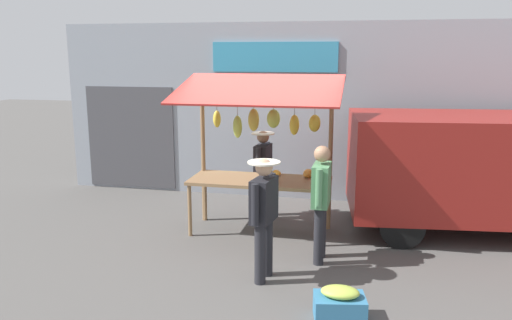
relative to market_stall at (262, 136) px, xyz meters
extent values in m
plane|color=#514F4C|center=(0.02, 0.05, -1.56)|extent=(40.00, 40.00, 0.00)
cube|color=#8C939E|center=(0.02, -2.15, 0.14)|extent=(9.00, 0.25, 3.40)
cube|color=teal|center=(0.17, -2.00, 1.19)|extent=(2.40, 0.06, 0.56)
cube|color=#47474C|center=(3.20, -2.01, -0.46)|extent=(1.90, 0.04, 2.10)
cube|color=olive|center=(0.02, 0.05, -0.71)|extent=(2.20, 0.90, 0.05)
cylinder|color=olive|center=(1.06, 0.44, -1.15)|extent=(0.06, 0.06, 0.83)
cylinder|color=olive|center=(-1.02, 0.44, -1.15)|extent=(0.06, 0.06, 0.83)
cylinder|color=olive|center=(1.06, -0.34, -1.15)|extent=(0.06, 0.06, 0.83)
cylinder|color=olive|center=(-1.02, -0.34, -1.15)|extent=(0.06, 0.06, 0.83)
cylinder|color=olive|center=(1.08, -0.35, -0.39)|extent=(0.07, 0.07, 2.35)
cylinder|color=olive|center=(-1.04, -0.35, -0.39)|extent=(0.07, 0.07, 2.35)
cylinder|color=olive|center=(0.02, -0.35, 0.59)|extent=(2.12, 0.06, 0.06)
cube|color=#B72D28|center=(0.02, 0.20, 0.74)|extent=(2.50, 1.46, 0.39)
cylinder|color=brown|center=(-0.78, -0.33, 0.45)|extent=(0.01, 0.01, 0.27)
ellipsoid|color=yellow|center=(-0.78, -0.33, 0.18)|extent=(0.25, 0.26, 0.27)
cylinder|color=brown|center=(-0.46, -0.29, 0.45)|extent=(0.01, 0.01, 0.28)
ellipsoid|color=yellow|center=(-0.46, -0.29, 0.15)|extent=(0.21, 0.22, 0.32)
cylinder|color=brown|center=(-0.12, -0.31, 0.49)|extent=(0.01, 0.01, 0.20)
ellipsoid|color=#B2CC4C|center=(-0.12, -0.31, 0.24)|extent=(0.25, 0.23, 0.30)
cylinder|color=brown|center=(0.20, -0.30, 0.49)|extent=(0.01, 0.01, 0.20)
ellipsoid|color=gold|center=(0.20, -0.30, 0.21)|extent=(0.24, 0.25, 0.37)
cylinder|color=brown|center=(0.47, -0.31, 0.43)|extent=(0.01, 0.01, 0.32)
ellipsoid|color=#B2CC4C|center=(0.47, -0.31, 0.09)|extent=(0.22, 0.21, 0.37)
cylinder|color=brown|center=(0.82, -0.33, 0.47)|extent=(0.01, 0.01, 0.25)
ellipsoid|color=yellow|center=(0.82, -0.33, 0.20)|extent=(0.13, 0.16, 0.28)
ellipsoid|color=orange|center=(-0.71, -0.21, -0.61)|extent=(0.20, 0.25, 0.14)
ellipsoid|color=gold|center=(-0.20, -0.21, -0.63)|extent=(0.21, 0.22, 0.10)
cylinder|color=#232328|center=(0.12, -0.83, -1.18)|extent=(0.14, 0.14, 0.76)
cylinder|color=#232328|center=(0.13, -0.57, -1.18)|extent=(0.14, 0.14, 0.76)
cube|color=black|center=(0.13, -0.70, -0.54)|extent=(0.25, 0.47, 0.54)
cylinder|color=black|center=(0.11, -0.99, -0.51)|extent=(0.09, 0.09, 0.49)
cylinder|color=black|center=(0.14, -0.41, -0.51)|extent=(0.09, 0.09, 0.49)
sphere|color=#8C664C|center=(0.13, -0.70, -0.13)|extent=(0.21, 0.21, 0.21)
cylinder|color=beige|center=(0.13, -0.70, -0.07)|extent=(0.40, 0.40, 0.02)
cylinder|color=#232328|center=(-0.36, 1.86, -1.17)|extent=(0.14, 0.14, 0.78)
cylinder|color=#232328|center=(-0.40, 1.61, -1.17)|extent=(0.14, 0.14, 0.78)
cube|color=black|center=(-0.38, 1.73, -0.51)|extent=(0.29, 0.50, 0.55)
cylinder|color=black|center=(-0.33, 2.02, -0.49)|extent=(0.09, 0.09, 0.51)
cylinder|color=black|center=(-0.43, 1.44, -0.49)|extent=(0.09, 0.09, 0.51)
sphere|color=tan|center=(-0.38, 1.73, -0.10)|extent=(0.21, 0.21, 0.21)
cylinder|color=beige|center=(-0.38, 1.73, -0.04)|extent=(0.41, 0.41, 0.02)
cylinder|color=#232328|center=(-1.02, 1.12, -1.16)|extent=(0.14, 0.14, 0.80)
cylinder|color=#232328|center=(-1.02, 0.85, -1.16)|extent=(0.14, 0.14, 0.80)
cube|color=#518C5B|center=(-1.02, 0.98, -0.48)|extent=(0.23, 0.49, 0.57)
cylinder|color=#518C5B|center=(-1.01, 1.29, -0.45)|extent=(0.09, 0.09, 0.52)
cylinder|color=#518C5B|center=(-1.03, 0.68, -0.45)|extent=(0.09, 0.09, 0.52)
sphere|color=#A87A5B|center=(-1.02, 0.98, -0.05)|extent=(0.22, 0.22, 0.22)
cube|color=maroon|center=(-3.56, -0.73, -0.46)|extent=(4.57, 2.30, 1.55)
cube|color=black|center=(-2.24, -0.59, -0.18)|extent=(1.59, 1.95, 0.68)
cylinder|color=black|center=(-2.16, 0.26, -1.23)|extent=(0.68, 0.25, 0.66)
cylinder|color=black|center=(-1.98, -1.40, -1.23)|extent=(0.68, 0.25, 0.66)
cube|color=teal|center=(-1.38, 2.54, -1.43)|extent=(0.60, 0.46, 0.27)
ellipsoid|color=#B2CC4C|center=(-1.38, 2.54, -1.25)|extent=(0.42, 0.28, 0.12)
camera|label=1|loc=(-1.56, 7.65, 1.27)|focal=35.68mm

